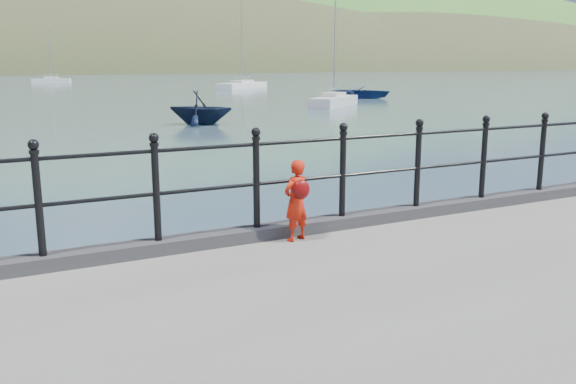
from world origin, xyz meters
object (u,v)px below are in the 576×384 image
railing (301,168)px  sailboat_far (242,86)px  sailboat_near (334,102)px  sailboat_deep (51,81)px  launch_navy (200,108)px  child (296,200)px  launch_blue (362,92)px

railing → sailboat_far: 65.67m
sailboat_far → sailboat_near: (-5.90, -30.27, -0.00)m
sailboat_far → sailboat_deep: (-17.91, 29.26, 0.00)m
sailboat_near → railing: bearing=-160.3°
launch_navy → sailboat_near: (12.50, 7.68, -0.51)m
railing → sailboat_deep: sailboat_deep is taller
sailboat_near → launch_navy: bearing=173.4°
child → sailboat_far: (25.21, 60.96, -1.15)m
child → sailboat_near: bearing=-141.6°
railing → child: size_ratio=18.67×
sailboat_far → launch_navy: bearing=-151.5°
sailboat_near → launch_blue: bearing=7.5°
railing → sailboat_deep: (7.09, 89.96, -1.48)m
sailboat_far → sailboat_near: sailboat_far is taller
railing → launch_blue: railing is taller
sailboat_deep → launch_blue: bearing=-53.9°
child → launch_navy: bearing=-125.9°
child → launch_blue: 46.96m
railing → launch_blue: (26.71, 38.21, -1.30)m
railing → sailboat_near: 35.96m
railing → child: (-0.21, -0.26, -0.33)m
sailboat_deep → sailboat_near: (12.01, -59.52, -0.00)m
sailboat_far → sailboat_near: bearing=-136.7°
railing → sailboat_far: bearing=67.6°
launch_blue → sailboat_near: 10.88m
launch_blue → sailboat_near: bearing=-169.8°
launch_navy → sailboat_near: sailboat_near is taller
launch_blue → launch_navy: bearing=-177.9°
railing → launch_navy: 23.71m
railing → launch_blue: 46.64m
child → sailboat_near: (19.31, 30.70, -1.15)m
sailboat_near → sailboat_far: bearing=40.8°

